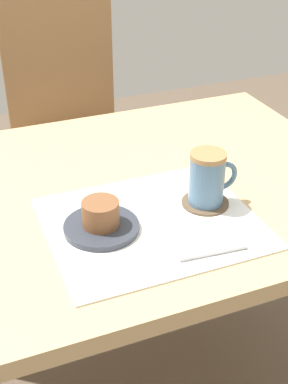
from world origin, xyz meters
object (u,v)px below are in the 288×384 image
dining_table (133,217)px  pastry_plate (101,227)px  wooden_chair (69,127)px  pastry (101,213)px  coffee_mug (208,178)px

dining_table → pastry_plate: size_ratio=7.20×
dining_table → pastry_plate: (-0.12, -0.14, 0.10)m
wooden_chair → pastry_plate: size_ratio=6.56×
pastry → coffee_mug: (0.23, 0.01, 0.02)m
wooden_chair → pastry: wooden_chair is taller
dining_table → coffee_mug: size_ratio=9.34×
dining_table → coffee_mug: coffee_mug is taller
pastry_plate → dining_table: bearing=49.8°
wooden_chair → pastry_plate: wooden_chair is taller
pastry_plate → coffee_mug: bearing=1.8°
pastry_plate → pastry: 0.03m
coffee_mug → wooden_chair: bearing=94.1°
dining_table → coffee_mug: 0.23m
wooden_chair → coffee_mug: bearing=97.5°
pastry_plate → wooden_chair: bearing=79.6°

